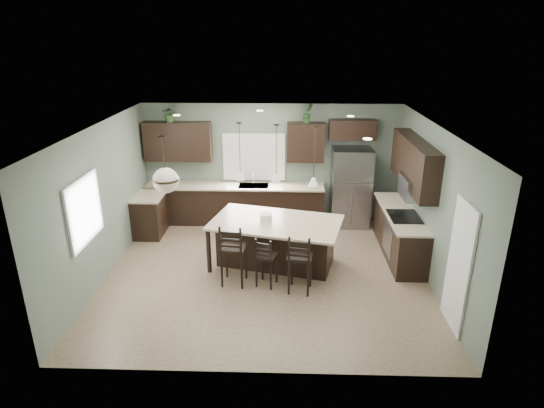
{
  "coord_description": "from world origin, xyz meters",
  "views": [
    {
      "loc": [
        0.36,
        -7.68,
        4.32
      ],
      "look_at": [
        0.1,
        0.4,
        1.25
      ],
      "focal_mm": 30.0,
      "sensor_mm": 36.0,
      "label": 1
    }
  ],
  "objects_px": {
    "serving_dish": "(266,217)",
    "plant_back_left": "(170,113)",
    "bar_stool_left": "(234,254)",
    "refrigerator": "(350,187)",
    "kitchen_island": "(276,243)",
    "bar_stool_right": "(300,262)",
    "bar_stool_center": "(267,261)"
  },
  "relations": [
    {
      "from": "bar_stool_left",
      "to": "refrigerator",
      "type": "bearing_deg",
      "value": 56.29
    },
    {
      "from": "refrigerator",
      "to": "bar_stool_left",
      "type": "relative_size",
      "value": 1.54
    },
    {
      "from": "bar_stool_left",
      "to": "bar_stool_right",
      "type": "distance_m",
      "value": 1.21
    },
    {
      "from": "bar_stool_left",
      "to": "plant_back_left",
      "type": "relative_size",
      "value": 3.08
    },
    {
      "from": "refrigerator",
      "to": "serving_dish",
      "type": "bearing_deg",
      "value": -132.52
    },
    {
      "from": "refrigerator",
      "to": "kitchen_island",
      "type": "distance_m",
      "value": 2.74
    },
    {
      "from": "serving_dish",
      "to": "plant_back_left",
      "type": "relative_size",
      "value": 0.62
    },
    {
      "from": "refrigerator",
      "to": "bar_stool_left",
      "type": "distance_m",
      "value": 3.75
    },
    {
      "from": "serving_dish",
      "to": "bar_stool_center",
      "type": "height_order",
      "value": "serving_dish"
    },
    {
      "from": "bar_stool_right",
      "to": "plant_back_left",
      "type": "relative_size",
      "value": 2.88
    },
    {
      "from": "bar_stool_left",
      "to": "bar_stool_right",
      "type": "bearing_deg",
      "value": -3.8
    },
    {
      "from": "bar_stool_left",
      "to": "bar_stool_center",
      "type": "xyz_separation_m",
      "value": [
        0.59,
        -0.04,
        -0.12
      ]
    },
    {
      "from": "kitchen_island",
      "to": "bar_stool_right",
      "type": "xyz_separation_m",
      "value": [
        0.44,
        -0.96,
        0.1
      ]
    },
    {
      "from": "kitchen_island",
      "to": "bar_stool_center",
      "type": "distance_m",
      "value": 0.79
    },
    {
      "from": "kitchen_island",
      "to": "bar_stool_left",
      "type": "height_order",
      "value": "bar_stool_left"
    },
    {
      "from": "bar_stool_center",
      "to": "bar_stool_right",
      "type": "relative_size",
      "value": 0.86
    },
    {
      "from": "bar_stool_center",
      "to": "plant_back_left",
      "type": "distance_m",
      "value": 4.34
    },
    {
      "from": "bar_stool_left",
      "to": "plant_back_left",
      "type": "distance_m",
      "value": 3.96
    },
    {
      "from": "bar_stool_left",
      "to": "plant_back_left",
      "type": "xyz_separation_m",
      "value": [
        -1.71,
        2.97,
        1.99
      ]
    },
    {
      "from": "refrigerator",
      "to": "bar_stool_center",
      "type": "height_order",
      "value": "refrigerator"
    },
    {
      "from": "refrigerator",
      "to": "kitchen_island",
      "type": "relative_size",
      "value": 0.76
    },
    {
      "from": "serving_dish",
      "to": "plant_back_left",
      "type": "xyz_separation_m",
      "value": [
        -2.26,
        2.18,
        1.6
      ]
    },
    {
      "from": "plant_back_left",
      "to": "bar_stool_center",
      "type": "bearing_deg",
      "value": -52.54
    },
    {
      "from": "serving_dish",
      "to": "plant_back_left",
      "type": "bearing_deg",
      "value": 135.99
    },
    {
      "from": "bar_stool_center",
      "to": "bar_stool_right",
      "type": "xyz_separation_m",
      "value": [
        0.59,
        -0.18,
        0.08
      ]
    },
    {
      "from": "serving_dish",
      "to": "bar_stool_left",
      "type": "height_order",
      "value": "bar_stool_left"
    },
    {
      "from": "bar_stool_right",
      "to": "plant_back_left",
      "type": "height_order",
      "value": "plant_back_left"
    },
    {
      "from": "serving_dish",
      "to": "plant_back_left",
      "type": "height_order",
      "value": "plant_back_left"
    },
    {
      "from": "kitchen_island",
      "to": "bar_stool_left",
      "type": "relative_size",
      "value": 2.03
    },
    {
      "from": "serving_dish",
      "to": "kitchen_island",
      "type": "bearing_deg",
      "value": -13.81
    },
    {
      "from": "refrigerator",
      "to": "kitchen_island",
      "type": "bearing_deg",
      "value": -128.79
    },
    {
      "from": "kitchen_island",
      "to": "plant_back_left",
      "type": "height_order",
      "value": "plant_back_left"
    }
  ]
}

